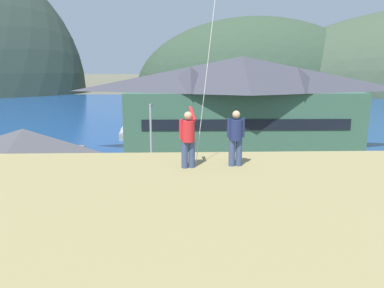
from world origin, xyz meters
The scene contains 16 objects.
ground_plane centered at (0.00, 0.00, 0.00)m, with size 600.00×600.00×0.00m, color #66604C.
parking_lot_pad centered at (0.00, 5.00, 0.05)m, with size 40.00×20.00×0.10m, color slate.
bay_water centered at (0.00, 60.00, 0.01)m, with size 360.00×84.00×0.03m, color navy.
far_hill_east_peak centered at (26.60, 115.59, 0.00)m, with size 81.93×50.85×49.27m, color #334733.
harbor_lodge centered at (6.72, 21.93, 5.54)m, with size 26.16×9.16×10.46m.
storage_shed_near_lot centered at (-10.51, 5.59, 2.87)m, with size 7.78×5.44×5.53m.
wharf_dock centered at (-3.30, 32.80, 0.35)m, with size 3.20×11.52×0.70m.
moored_boat_wharfside centered at (-6.64, 31.79, 0.72)m, with size 2.05×6.34×2.16m.
moored_boat_outer_mooring centered at (0.34, 33.92, 0.72)m, with size 3.41×8.29×2.16m.
moored_boat_inner_slip centered at (-6.80, 34.98, 0.72)m, with size 2.50×7.28×2.16m.
parked_car_mid_row_center centered at (4.10, 7.45, 1.06)m, with size 4.24×2.13×1.82m.
parked_car_front_row_silver centered at (4.03, 0.87, 1.06)m, with size 4.28×2.22×1.82m.
parked_car_back_row_right centered at (-1.16, 7.24, 1.06)m, with size 4.25×2.16×1.82m.
parking_light_pole centered at (-2.33, 10.56, 3.88)m, with size 0.24×0.78×6.50m.
person_kite_flyer centered at (0.18, -9.00, 7.67)m, with size 0.52×0.70×1.86m.
person_companion centered at (1.66, -8.83, 7.65)m, with size 0.55×0.40×1.74m.
Camera 1 is at (-0.11, -20.81, 9.93)m, focal length 37.07 mm.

